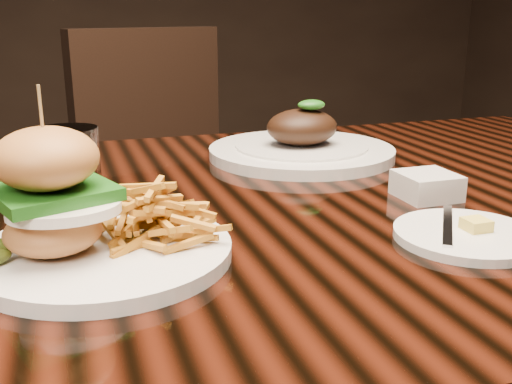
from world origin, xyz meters
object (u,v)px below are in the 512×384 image
object	(u,v)px
dining_table	(241,253)
chair_far	(173,180)
far_dish	(302,146)
burger_plate	(97,217)

from	to	relation	value
dining_table	chair_far	xyz separation A→B (m)	(0.07, 0.88, -0.13)
dining_table	chair_far	bearing A→B (deg)	85.61
dining_table	far_dish	world-z (taller)	far_dish
burger_plate	far_dish	distance (m)	0.51
far_dish	chair_far	xyz separation A→B (m)	(-0.10, 0.68, -0.23)
burger_plate	chair_far	size ratio (longest dim) A/B	0.27
dining_table	far_dish	size ratio (longest dim) A/B	5.04
burger_plate	chair_far	distance (m)	1.10
burger_plate	far_dish	bearing A→B (deg)	36.16
dining_table	burger_plate	xyz separation A→B (m)	(-0.19, -0.15, 0.12)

